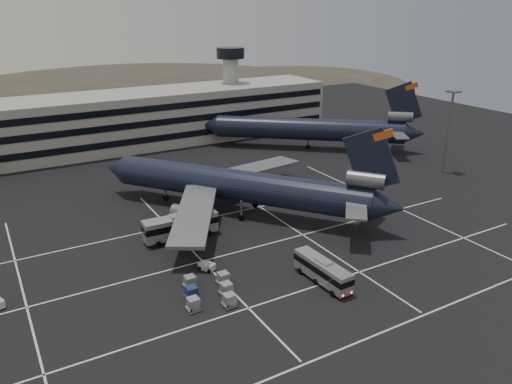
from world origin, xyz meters
TOP-DOWN VIEW (x-y plane):
  - ground at (0.00, 0.00)m, footprint 260.00×260.00m
  - lane_markings at (0.95, 0.72)m, footprint 90.00×55.62m
  - terminal at (-2.95, 71.14)m, footprint 125.00×26.00m
  - hills at (17.99, 170.00)m, footprint 352.00×180.00m
  - lightpole_right at (58.00, 15.00)m, footprint 2.40×2.40m
  - trijet_main at (7.59, 17.19)m, footprint 40.51×48.67m
  - trijet_far at (43.78, 45.48)m, footprint 47.89×41.37m
  - bus_near at (5.69, -9.63)m, footprint 2.89×10.12m
  - bus_far at (-5.82, 12.69)m, footprint 12.19×3.39m
  - tug_b at (-6.42, 1.30)m, footprint 2.34×2.65m
  - uld_cluster at (-9.10, -5.06)m, footprint 8.21×8.94m

SIDE VIEW (x-z plane):
  - hills at x=17.99m, z-range -34.07..9.93m
  - ground at x=0.00m, z-range 0.00..0.00m
  - lane_markings at x=0.95m, z-range 0.00..0.01m
  - tug_b at x=-6.42m, z-range -0.08..1.39m
  - uld_cluster at x=-9.10m, z-range -0.02..1.64m
  - bus_near at x=5.69m, z-range 0.17..3.70m
  - bus_far at x=-5.82m, z-range 0.20..4.48m
  - trijet_main at x=7.59m, z-range -3.79..14.29m
  - trijet_far at x=43.78m, z-range -3.61..14.47m
  - terminal at x=-2.95m, z-range -5.07..18.93m
  - lightpole_right at x=58.00m, z-range 2.68..20.95m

